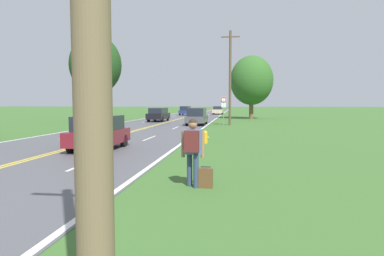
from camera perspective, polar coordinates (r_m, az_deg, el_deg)
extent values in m
cube|color=white|center=(13.07, -17.14, -5.62)|extent=(0.12, 3.00, 0.00)
cube|color=white|center=(21.50, -7.07, -1.68)|extent=(0.12, 3.00, 0.00)
cube|color=white|center=(30.26, -2.76, 0.04)|extent=(0.12, 3.00, 0.00)
cube|color=white|center=(39.13, -0.40, 0.98)|extent=(0.12, 3.00, 0.00)
cube|color=white|center=(48.04, 1.09, 1.58)|extent=(0.12, 3.00, 0.00)
cube|color=white|center=(56.99, 2.11, 1.98)|extent=(0.12, 3.00, 0.00)
cube|color=white|center=(65.95, 2.86, 2.28)|extent=(0.12, 3.00, 0.00)
cube|color=white|center=(74.92, 3.43, 2.51)|extent=(0.12, 3.00, 0.00)
cube|color=white|center=(83.89, 3.87, 2.68)|extent=(0.12, 3.00, 0.00)
cube|color=white|center=(92.87, 4.23, 2.82)|extent=(0.12, 3.00, 0.00)
cube|color=white|center=(101.86, 4.53, 2.94)|extent=(0.12, 3.00, 0.00)
cube|color=white|center=(110.84, 4.78, 3.04)|extent=(0.12, 3.00, 0.00)
cube|color=white|center=(23.35, -19.47, -1.42)|extent=(0.12, 3.00, 0.00)
cube|color=white|center=(31.60, -12.05, 0.13)|extent=(0.12, 3.00, 0.00)
cube|color=white|center=(40.17, -7.74, 1.03)|extent=(0.12, 3.00, 0.00)
cube|color=white|center=(48.90, -4.96, 1.61)|extent=(0.12, 3.00, 0.00)
cube|color=white|center=(57.71, -3.02, 2.01)|extent=(0.12, 3.00, 0.00)
cube|color=white|center=(66.57, -1.59, 2.30)|extent=(0.12, 3.00, 0.00)
cube|color=white|center=(75.47, -0.50, 2.52)|extent=(0.12, 3.00, 0.00)
cube|color=white|center=(84.39, 0.36, 2.70)|extent=(0.12, 3.00, 0.00)
cube|color=white|center=(93.32, 1.05, 2.84)|extent=(0.12, 3.00, 0.00)
cube|color=white|center=(102.26, 1.62, 2.96)|extent=(0.12, 3.00, 0.00)
cube|color=white|center=(111.22, 2.11, 3.06)|extent=(0.12, 3.00, 0.00)
cylinder|color=navy|center=(9.11, -0.40, -6.98)|extent=(0.14, 0.14, 0.87)
cylinder|color=navy|center=(8.93, 0.67, -7.22)|extent=(0.14, 0.14, 0.87)
cube|color=#4C6B93|center=(8.90, 0.13, -2.31)|extent=(0.47, 0.21, 0.65)
sphere|color=#936647|center=(8.86, 0.13, 0.60)|extent=(0.23, 0.23, 0.23)
sphere|color=#2D2319|center=(8.86, 0.13, 0.87)|extent=(0.22, 0.22, 0.22)
cylinder|color=#936647|center=(8.95, -1.51, -2.69)|extent=(0.09, 0.09, 0.69)
cylinder|color=#936647|center=(8.87, 1.77, -2.76)|extent=(0.09, 0.09, 0.69)
cube|color=#561E1E|center=(8.71, -0.07, -2.24)|extent=(0.38, 0.19, 0.55)
cube|color=brown|center=(8.96, 2.29, -8.33)|extent=(0.37, 0.18, 0.51)
cylinder|color=black|center=(8.90, 2.30, -6.47)|extent=(0.26, 0.03, 0.02)
cylinder|color=gold|center=(18.68, 2.22, -1.77)|extent=(0.25, 0.25, 0.52)
sphere|color=gold|center=(18.65, 2.22, -0.82)|extent=(0.24, 0.24, 0.24)
cylinder|color=gold|center=(18.65, 2.73, -1.60)|extent=(0.08, 0.09, 0.09)
cylinder|color=gold|center=(18.69, 1.71, -1.59)|extent=(0.08, 0.09, 0.09)
cylinder|color=gray|center=(34.23, 5.29, 2.83)|extent=(0.07, 0.07, 2.80)
cylinder|color=white|center=(34.20, 5.30, 4.75)|extent=(0.60, 0.02, 0.60)
torus|color=red|center=(34.19, 5.30, 4.75)|extent=(0.55, 0.07, 0.55)
cube|color=white|center=(34.20, 5.29, 3.83)|extent=(0.44, 0.02, 0.44)
cylinder|color=brown|center=(34.20, 6.37, 8.23)|extent=(0.24, 0.24, 9.25)
cube|color=brown|center=(34.72, 6.43, 14.87)|extent=(1.80, 0.12, 0.10)
cylinder|color=#473828|center=(41.12, -15.65, 3.81)|extent=(0.59, 0.59, 4.08)
ellipsoid|color=#1E4219|center=(41.35, -15.78, 10.11)|extent=(5.87, 5.87, 6.75)
cylinder|color=brown|center=(48.43, 9.85, 3.19)|extent=(0.59, 0.59, 2.82)
ellipsoid|color=#2D5B23|center=(48.53, 9.90, 7.83)|extent=(5.92, 5.92, 6.81)
cylinder|color=black|center=(15.37, -14.19, -3.01)|extent=(0.21, 0.61, 0.61)
cylinder|color=black|center=(16.06, -19.57, -2.82)|extent=(0.21, 0.61, 0.61)
cylinder|color=black|center=(17.53, -11.28, -2.09)|extent=(0.21, 0.61, 0.61)
cylinder|color=black|center=(18.14, -16.13, -1.97)|extent=(0.21, 0.61, 0.61)
cube|color=maroon|center=(16.72, -15.26, -1.44)|extent=(1.87, 3.78, 0.65)
cube|color=#1E232D|center=(16.67, -15.30, 0.82)|extent=(1.64, 2.65, 0.67)
cylinder|color=black|center=(32.85, 1.93, 0.91)|extent=(0.20, 0.65, 0.65)
cylinder|color=black|center=(33.05, -0.87, 0.93)|extent=(0.20, 0.65, 0.65)
cylinder|color=black|center=(35.77, 2.38, 1.18)|extent=(0.20, 0.65, 0.65)
cylinder|color=black|center=(35.95, -0.19, 1.19)|extent=(0.20, 0.65, 0.65)
cube|color=#47474C|center=(34.38, 0.82, 1.52)|extent=(1.83, 4.73, 0.62)
cube|color=#1E232D|center=(34.36, 0.82, 2.70)|extent=(1.61, 3.31, 0.80)
cylinder|color=black|center=(42.67, -6.19, 1.66)|extent=(0.22, 0.69, 0.68)
cylinder|color=black|center=(42.26, -4.05, 1.65)|extent=(0.22, 0.69, 0.68)
cylinder|color=black|center=(40.02, -7.26, 1.49)|extent=(0.22, 0.69, 0.68)
cylinder|color=black|center=(39.58, -4.99, 1.48)|extent=(0.22, 0.69, 0.68)
cube|color=black|center=(41.11, -5.62, 2.00)|extent=(1.99, 4.51, 0.68)
cube|color=#1E232D|center=(41.09, -5.63, 2.92)|extent=(1.72, 3.17, 0.64)
cylinder|color=black|center=(63.39, -1.57, 2.51)|extent=(0.23, 0.69, 0.69)
cylinder|color=black|center=(63.12, -0.23, 2.50)|extent=(0.23, 0.69, 0.69)
cylinder|color=black|center=(60.89, -2.04, 2.44)|extent=(0.23, 0.69, 0.69)
cylinder|color=black|center=(60.60, -0.65, 2.43)|extent=(0.23, 0.69, 0.69)
cube|color=navy|center=(61.99, -1.12, 2.71)|extent=(1.86, 4.19, 0.58)
cube|color=#1E232D|center=(61.97, -1.12, 3.32)|extent=(1.61, 2.94, 0.74)
cylinder|color=black|center=(65.23, 5.00, 2.52)|extent=(0.21, 0.64, 0.63)
cylinder|color=black|center=(65.35, 3.51, 2.53)|extent=(0.21, 0.64, 0.63)
cylinder|color=black|center=(68.13, 5.15, 2.58)|extent=(0.21, 0.64, 0.63)
cylinder|color=black|center=(68.25, 3.72, 2.60)|extent=(0.21, 0.64, 0.63)
cube|color=#C1B28E|center=(66.73, 4.35, 2.82)|extent=(1.97, 4.72, 0.68)
cube|color=#1E232D|center=(66.90, 4.36, 3.38)|extent=(1.71, 2.61, 0.60)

